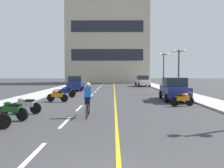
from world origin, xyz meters
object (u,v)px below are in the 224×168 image
at_px(motorcycle_6, 66,92).
at_px(parked_car_near, 174,89).
at_px(motorcycle_2, 12,110).
at_px(motorcycle_4, 182,99).
at_px(motorcycle_7, 67,91).
at_px(cyclist_rider, 88,99).
at_px(motorcycle_3, 25,105).
at_px(street_lamp_far, 164,62).
at_px(parked_car_far, 143,81).
at_px(motorcycle_5, 57,96).
at_px(street_lamp_mid, 179,61).
at_px(parked_car_mid, 75,83).

bearing_deg(motorcycle_6, parked_car_near, -12.38).
distance_m(motorcycle_2, motorcycle_4, 10.21).
height_order(motorcycle_7, cyclist_rider, cyclist_rider).
relative_size(motorcycle_3, motorcycle_6, 1.00).
xyz_separation_m(street_lamp_far, motorcycle_7, (-11.65, -10.62, -3.25)).
bearing_deg(parked_car_far, motorcycle_7, -121.09).
distance_m(motorcycle_5, cyclist_rider, 6.43).
relative_size(street_lamp_mid, street_lamp_far, 0.94).
bearing_deg(parked_car_far, street_lamp_mid, -80.33).
relative_size(parked_car_far, motorcycle_6, 2.54).
bearing_deg(parked_car_mid, motorcycle_4, -54.61).
relative_size(street_lamp_far, motorcycle_5, 2.90).
xyz_separation_m(street_lamp_far, motorcycle_5, (-11.45, -15.12, -3.25)).
bearing_deg(parked_car_near, cyclist_rider, -132.54).
relative_size(parked_car_near, cyclist_rider, 2.43).
bearing_deg(motorcycle_5, motorcycle_2, -93.81).
relative_size(motorcycle_6, cyclist_rider, 0.96).
height_order(street_lamp_mid, motorcycle_3, street_lamp_mid).
distance_m(motorcycle_5, motorcycle_6, 3.02).
relative_size(street_lamp_mid, motorcycle_4, 2.73).
height_order(parked_car_near, cyclist_rider, parked_car_near).
bearing_deg(street_lamp_mid, motorcycle_4, -104.90).
bearing_deg(motorcycle_7, parked_car_mid, 92.87).
bearing_deg(motorcycle_7, motorcycle_3, -91.48).
bearing_deg(motorcycle_6, motorcycle_7, 97.40).
bearing_deg(motorcycle_7, parked_car_near, -20.50).
relative_size(street_lamp_mid, parked_car_near, 1.07).
xyz_separation_m(motorcycle_2, motorcycle_4, (9.22, 4.38, 0.00)).
bearing_deg(motorcycle_7, motorcycle_6, -82.60).
xyz_separation_m(parked_car_near, motorcycle_2, (-9.55, -7.55, -0.44)).
xyz_separation_m(motorcycle_4, motorcycle_6, (-8.79, 5.17, 0.00)).
bearing_deg(parked_car_mid, parked_car_far, 42.93).
bearing_deg(motorcycle_6, motorcycle_3, -93.14).
relative_size(motorcycle_2, motorcycle_5, 0.99).
relative_size(motorcycle_5, motorcycle_6, 0.99).
distance_m(street_lamp_mid, parked_car_mid, 12.66).
bearing_deg(street_lamp_far, parked_car_far, 116.50).
xyz_separation_m(motorcycle_7, cyclist_rider, (3.18, -10.18, 0.41)).
bearing_deg(motorcycle_2, parked_car_far, 70.20).
xyz_separation_m(street_lamp_far, cyclist_rider, (-8.48, -20.80, -2.84)).
height_order(street_lamp_far, parked_car_far, street_lamp_far).
distance_m(street_lamp_far, cyclist_rider, 22.64).
bearing_deg(parked_car_far, motorcycle_5, -114.53).
xyz_separation_m(motorcycle_6, motorcycle_7, (-0.19, 1.48, 0.00)).
height_order(street_lamp_mid, parked_car_near, street_lamp_mid).
relative_size(street_lamp_mid, motorcycle_2, 2.74).
height_order(motorcycle_2, motorcycle_5, same).
bearing_deg(cyclist_rider, motorcycle_2, -165.97).
bearing_deg(motorcycle_2, parked_car_near, 38.31).
bearing_deg(cyclist_rider, motorcycle_6, 108.94).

